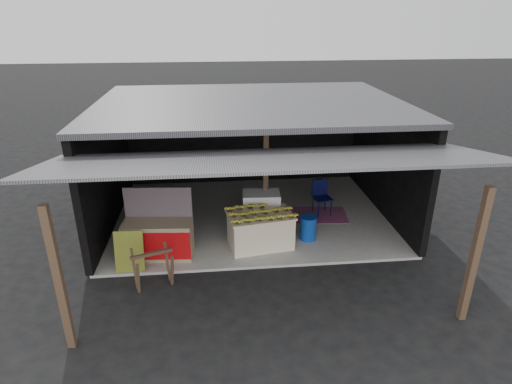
{
  "coord_description": "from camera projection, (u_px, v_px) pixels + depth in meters",
  "views": [
    {
      "loc": [
        -0.91,
        -7.56,
        4.98
      ],
      "look_at": [
        0.03,
        1.53,
        1.1
      ],
      "focal_mm": 30.0,
      "sensor_mm": 36.0,
      "label": 1
    }
  ],
  "objects": [
    {
      "name": "ground",
      "position": [
        262.0,
        269.0,
        8.95
      ],
      "size": [
        80.0,
        80.0,
        0.0
      ],
      "primitive_type": "plane",
      "color": "black",
      "rests_on": "ground"
    },
    {
      "name": "green_signboard",
      "position": [
        129.0,
        252.0,
        8.64
      ],
      "size": [
        0.58,
        0.23,
        0.85
      ],
      "primitive_type": "cube",
      "rotation": [
        -0.22,
        0.0,
        0.0
      ],
      "color": "black",
      "rests_on": "concrete_slab"
    },
    {
      "name": "sawhorse",
      "position": [
        153.0,
        265.0,
        8.17
      ],
      "size": [
        0.87,
        0.87,
        0.78
      ],
      "rotation": [
        0.0,
        0.0,
        0.33
      ],
      "color": "#4B3425",
      "rests_on": "ground"
    },
    {
      "name": "concrete_slab",
      "position": [
        251.0,
        215.0,
        11.23
      ],
      "size": [
        7.0,
        5.0,
        0.06
      ],
      "primitive_type": "cube",
      "color": "gray",
      "rests_on": "ground"
    },
    {
      "name": "neighbor_stall",
      "position": [
        159.0,
        237.0,
        9.17
      ],
      "size": [
        1.49,
        0.77,
        1.49
      ],
      "rotation": [
        0.0,
        0.0,
        -0.08
      ],
      "color": "#998466",
      "rests_on": "concrete_slab"
    },
    {
      "name": "picture_frames",
      "position": [
        238.0,
        122.0,
        12.66
      ],
      "size": [
        1.62,
        0.04,
        0.46
      ],
      "color": "black",
      "rests_on": "shophouse"
    },
    {
      "name": "banana_pile",
      "position": [
        261.0,
        211.0,
        9.39
      ],
      "size": [
        1.42,
        0.99,
        0.15
      ],
      "primitive_type": null,
      "rotation": [
        0.0,
        0.0,
        0.16
      ],
      "color": "gold",
      "rests_on": "banana_table"
    },
    {
      "name": "magenta_rug",
      "position": [
        318.0,
        215.0,
        11.16
      ],
      "size": [
        1.6,
        1.16,
        0.01
      ],
      "primitive_type": "cube",
      "rotation": [
        0.0,
        0.0,
        -0.11
      ],
      "color": "#771A5B",
      "rests_on": "concrete_slab"
    },
    {
      "name": "water_barrel",
      "position": [
        308.0,
        229.0,
        9.89
      ],
      "size": [
        0.37,
        0.37,
        0.55
      ],
      "primitive_type": "cylinder",
      "color": "navy",
      "rests_on": "concrete_slab"
    },
    {
      "name": "shophouse",
      "position": [
        250.0,
        135.0,
        10.71
      ],
      "size": [
        7.4,
        7.29,
        3.02
      ],
      "color": "black",
      "rests_on": "ground"
    },
    {
      "name": "plastic_chair",
      "position": [
        321.0,
        194.0,
        11.09
      ],
      "size": [
        0.5,
        0.5,
        0.91
      ],
      "rotation": [
        0.0,
        0.0,
        0.19
      ],
      "color": "#090A32",
      "rests_on": "concrete_slab"
    },
    {
      "name": "white_crate",
      "position": [
        261.0,
        211.0,
        10.25
      ],
      "size": [
        0.9,
        0.64,
        0.97
      ],
      "rotation": [
        0.0,
        0.0,
        -0.05
      ],
      "color": "white",
      "rests_on": "concrete_slab"
    },
    {
      "name": "banana_table",
      "position": [
        260.0,
        230.0,
        9.57
      ],
      "size": [
        1.55,
        1.09,
        0.78
      ],
      "rotation": [
        0.0,
        0.0,
        0.16
      ],
      "color": "silver",
      "rests_on": "concrete_slab"
    }
  ]
}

